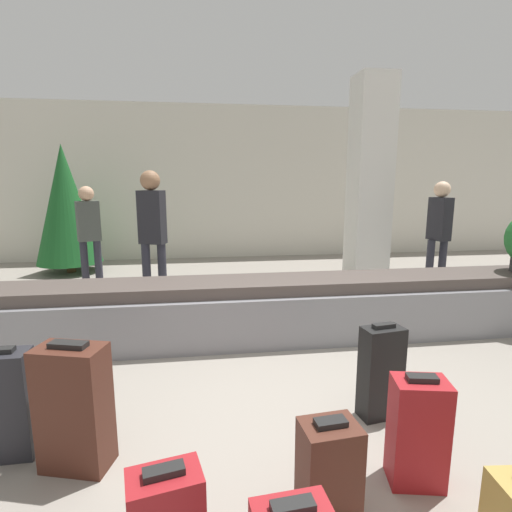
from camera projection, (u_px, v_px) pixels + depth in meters
name	position (u px, v px, depth m)	size (l,w,h in m)	color
ground_plane	(285.00, 418.00, 2.83)	(18.00, 18.00, 0.00)	gray
back_wall	(226.00, 183.00, 8.49)	(18.00, 0.06, 3.20)	beige
carousel	(256.00, 310.00, 4.21)	(8.76, 0.75, 0.64)	gray
pillar	(369.00, 184.00, 6.15)	(0.55, 0.55, 3.20)	silver
suitcase_0	(74.00, 407.00, 2.29)	(0.43, 0.32, 0.77)	#472319
suitcase_2	(418.00, 432.00, 2.18)	(0.32, 0.26, 0.64)	maroon
suitcase_6	(329.00, 465.00, 2.03)	(0.31, 0.25, 0.48)	#472319
suitcase_7	(5.00, 405.00, 2.38)	(0.32, 0.20, 0.70)	#232328
suitcase_8	(381.00, 372.00, 2.79)	(0.31, 0.21, 0.69)	black
traveler_0	(439.00, 227.00, 5.85)	(0.31, 0.35, 1.64)	#282833
traveler_1	(89.00, 229.00, 6.00)	(0.37, 0.29, 1.57)	#282833
traveler_2	(152.00, 226.00, 5.10)	(0.36, 0.29, 1.78)	#282833
decorated_tree	(66.00, 205.00, 7.09)	(1.13, 1.13, 2.28)	#4C331E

